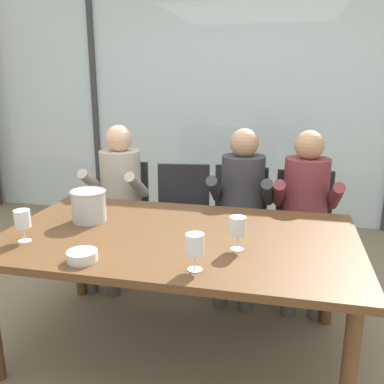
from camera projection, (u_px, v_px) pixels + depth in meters
ground at (209, 274)px, 3.46m from camera, size 14.00×14.00×0.00m
window_glass_panel at (236, 103)px, 4.47m from camera, size 7.15×0.03×2.60m
window_mullion_left at (95, 101)px, 4.79m from camera, size 0.06×0.06×2.60m
hillside_vineyard at (256, 125)px, 7.52m from camera, size 13.15×2.40×1.45m
dining_table at (178, 246)px, 2.34m from camera, size 1.95×1.14×0.73m
chair_near_curtain at (121, 208)px, 3.46m from camera, size 0.48×0.48×0.89m
chair_left_of_center at (182, 212)px, 3.36m from camera, size 0.50×0.50×0.89m
chair_center at (238, 215)px, 3.28m from camera, size 0.48×0.48×0.89m
chair_right_of_center at (304, 222)px, 3.14m from camera, size 0.47×0.47×0.89m
person_beige_jumper at (117, 192)px, 3.28m from camera, size 0.47×0.62×1.21m
person_charcoal_jacket at (241, 200)px, 3.07m from camera, size 0.46×0.61×1.21m
person_maroon_top at (306, 204)px, 2.97m from camera, size 0.47×0.62×1.21m
ice_bucket_primary at (89, 205)px, 2.52m from camera, size 0.21×0.21×0.19m
tasting_bowl at (82, 256)px, 1.99m from camera, size 0.14×0.14×0.05m
wine_glass_by_left_taster at (238, 228)px, 2.09m from camera, size 0.08×0.08×0.17m
wine_glass_near_bucket at (22, 220)px, 2.20m from camera, size 0.08×0.08×0.17m
wine_glass_center_pour at (195, 246)px, 1.87m from camera, size 0.08×0.08×0.17m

